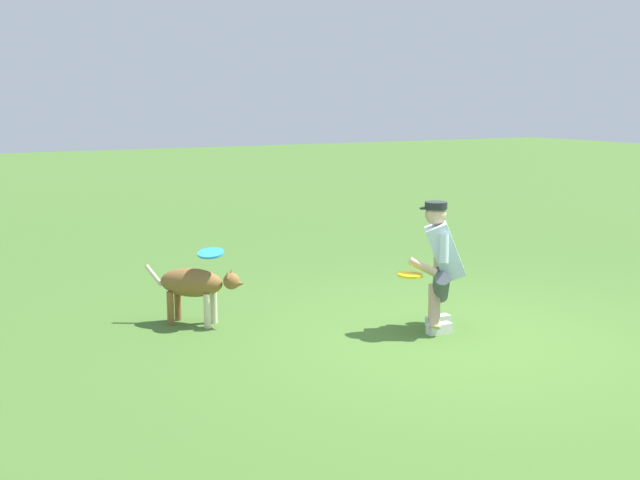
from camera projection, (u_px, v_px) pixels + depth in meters
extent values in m
plane|color=#436B2B|center=(457.00, 339.00, 7.23)|extent=(60.00, 60.00, 0.00)
cube|color=silver|center=(438.00, 320.00, 7.68)|extent=(0.26, 0.10, 0.10)
cylinder|color=tan|center=(434.00, 302.00, 7.65)|extent=(0.27, 0.32, 0.37)
cylinder|color=#454E54|center=(440.00, 282.00, 7.58)|extent=(0.35, 0.42, 0.37)
cube|color=silver|center=(439.00, 328.00, 7.40)|extent=(0.26, 0.10, 0.10)
cylinder|color=tan|center=(435.00, 310.00, 7.37)|extent=(0.27, 0.32, 0.37)
cylinder|color=#454E54|center=(441.00, 287.00, 7.35)|extent=(0.35, 0.42, 0.37)
cube|color=silver|center=(445.00, 251.00, 7.40)|extent=(0.53, 0.51, 0.58)
cylinder|color=silver|center=(442.00, 241.00, 7.58)|extent=(0.15, 0.16, 0.29)
cylinder|color=silver|center=(444.00, 249.00, 7.19)|extent=(0.15, 0.16, 0.29)
cylinder|color=tan|center=(423.00, 267.00, 7.23)|extent=(0.28, 0.23, 0.19)
cylinder|color=tan|center=(438.00, 256.00, 7.64)|extent=(0.15, 0.16, 0.27)
sphere|color=tan|center=(436.00, 214.00, 7.34)|extent=(0.21, 0.21, 0.21)
cylinder|color=#212628|center=(436.00, 205.00, 7.33)|extent=(0.22, 0.22, 0.07)
cylinder|color=#212628|center=(426.00, 208.00, 7.34)|extent=(0.12, 0.12, 0.02)
ellipsoid|color=brown|center=(191.00, 282.00, 7.65)|extent=(0.70, 0.67, 0.29)
ellipsoid|color=beige|center=(208.00, 286.00, 7.61)|extent=(0.15, 0.21, 0.18)
sphere|color=brown|center=(231.00, 281.00, 7.54)|extent=(0.17, 0.17, 0.17)
cone|color=brown|center=(240.00, 284.00, 7.52)|extent=(0.13, 0.13, 0.09)
cone|color=brown|center=(227.00, 275.00, 7.48)|extent=(0.06, 0.06, 0.07)
cone|color=brown|center=(231.00, 273.00, 7.58)|extent=(0.06, 0.06, 0.07)
cylinder|color=beige|center=(207.00, 311.00, 7.57)|extent=(0.10, 0.10, 0.35)
cylinder|color=beige|center=(214.00, 306.00, 7.73)|extent=(0.10, 0.10, 0.35)
cylinder|color=brown|center=(170.00, 308.00, 7.66)|extent=(0.10, 0.10, 0.35)
cylinder|color=brown|center=(178.00, 304.00, 7.83)|extent=(0.10, 0.10, 0.35)
cylinder|color=beige|center=(154.00, 275.00, 7.74)|extent=(0.18, 0.17, 0.23)
cylinder|color=#2C98EB|center=(211.00, 253.00, 7.52)|extent=(0.38, 0.38, 0.08)
cylinder|color=yellow|center=(410.00, 275.00, 7.24)|extent=(0.34, 0.34, 0.03)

